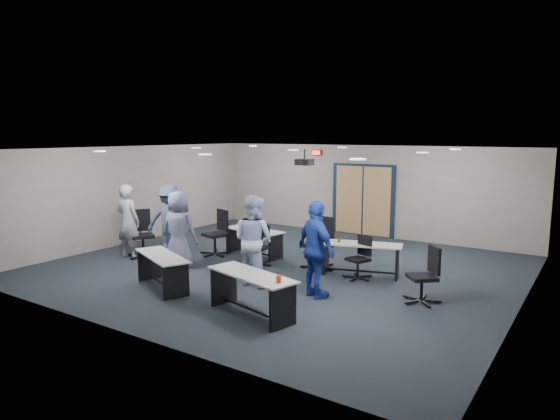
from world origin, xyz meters
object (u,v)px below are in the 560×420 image
Objects in this scene: table_front_right at (252,287)px; person_plaid at (179,230)px; table_front_left at (162,266)px; person_lightblue at (253,240)px; chair_back_b at (258,246)px; chair_back_d at (358,258)px; chair_loose_right at (422,275)px; chair_back_a at (215,233)px; chair_back_c at (319,243)px; table_back_right at (361,253)px; table_back_left at (254,238)px; person_back at (170,221)px; person_navy at (316,249)px; person_gray at (128,221)px; chair_loose_left at (143,234)px.

table_front_right is 3.55m from person_plaid.
person_lightblue is (1.35, 1.22, 0.45)m from table_front_left.
chair_back_b is (-1.79, 2.66, -0.03)m from table_front_right.
chair_back_b is 2.40m from chair_back_d.
chair_loose_right reaches higher than table_front_right.
person_plaid reaches higher than chair_back_a.
person_lightblue is at bearing -99.99° from chair_back_c.
chair_back_a reaches higher than table_front_left.
table_back_right is (0.52, 3.23, -0.01)m from table_front_right.
table_back_left is 0.92× the size of person_back.
chair_back_c is (-1.02, -0.03, 0.10)m from table_back_right.
chair_back_d is (2.39, 0.28, -0.01)m from chair_back_b.
chair_loose_right is 0.57× the size of person_navy.
chair_loose_right reaches higher than chair_back_d.
person_plaid is 3.63m from person_navy.
table_front_right is at bearing 128.35° from person_lightblue.
chair_back_d is at bearing -133.99° from person_lightblue.
chair_back_c is at bearing 13.96° from chair_back_b.
person_lightblue reaches higher than table_back_right.
table_front_right is 5.12m from person_gray.
table_back_left is 1.48× the size of chair_back_a.
chair_back_d is 5.68m from person_gray.
person_plaid is 1.07m from person_back.
person_back reaches higher than chair_loose_left.
table_back_left is at bearing -7.05° from person_navy.
table_back_right is 1.96× the size of chair_back_b.
chair_loose_right is 1.96m from person_navy.
person_navy is (2.89, -1.96, 0.46)m from table_back_left.
chair_back_b is 0.79× the size of chair_loose_left.
person_back is at bearing -131.11° from chair_loose_right.
table_front_right is at bearing 157.71° from person_gray.
table_front_left is 2.59m from person_back.
chair_loose_right is 5.44m from person_plaid.
person_lightblue is (-0.53, -1.76, 0.33)m from chair_back_c.
person_gray is (-4.39, -1.70, 0.33)m from chair_back_c.
chair_loose_right is at bearing 47.27° from table_front_left.
table_back_left is 1.85× the size of chair_back_d.
person_back reaches higher than table_back_right.
chair_back_d is at bearing -170.46° from person_gray.
person_gray reaches higher than chair_back_d.
table_back_left is 3.52m from person_navy.
person_plaid reaches higher than table_front_left.
chair_back_d is at bearing -68.72° from person_navy.
table_front_left is 2.73m from chair_loose_left.
person_lightblue is (3.86, -0.06, 0.00)m from person_gray.
person_gray reaches higher than table_front_left.
table_back_right is at bearing 95.23° from table_front_right.
table_front_right is 1.02× the size of person_gray.
chair_back_c is 1.00× the size of chair_loose_left.
table_back_left is at bearing -50.73° from person_lightblue.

